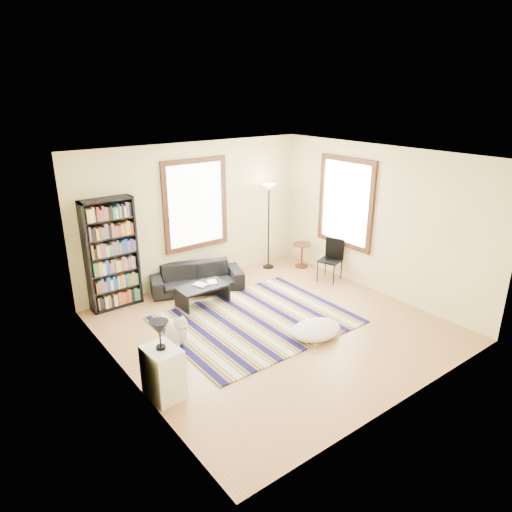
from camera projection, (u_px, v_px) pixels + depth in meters
floor at (274, 328)px, 7.65m from camera, size 5.00×5.00×0.10m
ceiling at (277, 153)px, 6.65m from camera, size 5.00×5.00×0.10m
wall_back at (194, 214)px, 9.06m from camera, size 5.00×0.10×2.80m
wall_front at (416, 304)px, 5.24m from camera, size 5.00×0.10×2.80m
wall_left at (118, 287)px, 5.71m from camera, size 0.10×5.00×2.80m
wall_right at (380, 220)px, 8.60m from camera, size 0.10×5.00×2.80m
window_back at (196, 205)px, 8.93m from camera, size 1.20×0.06×1.60m
window_right at (346, 203)px, 9.08m from camera, size 0.06×1.20×1.60m
rug at (256, 320)px, 7.81m from camera, size 3.05×2.44×0.02m
sofa at (197, 278)px, 8.92m from camera, size 1.91×1.25×0.52m
bookshelf at (111, 254)px, 8.00m from camera, size 0.90×0.30×2.00m
coffee_table at (203, 295)px, 8.36m from camera, size 0.98×0.67×0.36m
book_a at (197, 287)px, 8.24m from camera, size 0.29×0.26×0.02m
book_b at (208, 283)px, 8.42m from camera, size 0.23×0.27×0.02m
floor_cushion at (316, 330)px, 7.29m from camera, size 0.99×0.82×0.22m
floor_lamp at (269, 227)px, 9.82m from camera, size 0.37×0.37×1.86m
side_table at (302, 255)px, 10.08m from camera, size 0.49×0.49×0.54m
folding_chair at (330, 260)px, 9.33m from camera, size 0.53×0.52×0.86m
white_cabinet at (163, 373)px, 5.77m from camera, size 0.42×0.53×0.70m
table_lamp at (160, 335)px, 5.59m from camera, size 0.29×0.29×0.38m
dog at (175, 329)px, 7.01m from camera, size 0.39×0.54×0.52m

